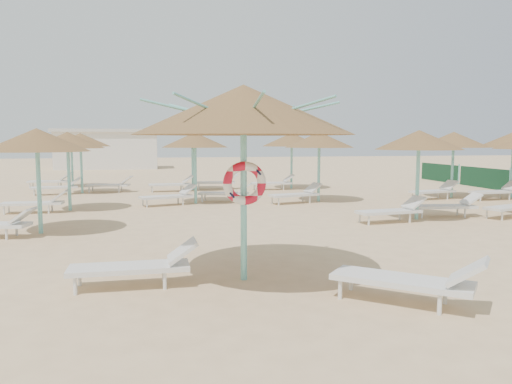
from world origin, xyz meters
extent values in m
plane|color=#D8B484|center=(0.00, 0.00, 0.00)|extent=(120.00, 120.00, 0.00)
cylinder|color=#74CAC2|center=(-0.46, 0.12, 1.38)|extent=(0.11, 0.11, 2.76)
cone|color=brown|center=(-0.46, 0.12, 2.88)|extent=(3.68, 3.68, 0.83)
cylinder|color=#74CAC2|center=(-0.46, 0.12, 2.61)|extent=(0.20, 0.20, 0.12)
cylinder|color=#74CAC2|center=(0.39, 0.12, 2.85)|extent=(1.66, 0.04, 0.41)
cylinder|color=#74CAC2|center=(0.14, 0.72, 2.85)|extent=(1.21, 1.21, 0.41)
cylinder|color=#74CAC2|center=(-0.46, 0.97, 2.85)|extent=(0.04, 1.66, 0.41)
cylinder|color=#74CAC2|center=(-1.06, 0.72, 2.85)|extent=(1.21, 1.21, 0.41)
cylinder|color=#74CAC2|center=(-1.31, 0.12, 2.85)|extent=(1.66, 0.04, 0.41)
cylinder|color=#74CAC2|center=(-1.06, -0.47, 2.85)|extent=(1.21, 1.21, 0.41)
cylinder|color=#74CAC2|center=(-0.46, -0.72, 2.85)|extent=(0.04, 1.66, 0.41)
cylinder|color=#74CAC2|center=(0.14, -0.47, 2.85)|extent=(1.21, 1.21, 0.41)
torus|color=red|center=(-0.46, 0.02, 1.67)|extent=(0.73, 0.15, 0.73)
cylinder|color=silver|center=(-3.16, -0.23, 0.14)|extent=(0.06, 0.06, 0.28)
cylinder|color=silver|center=(-3.17, 0.27, 0.14)|extent=(0.06, 0.06, 0.28)
cylinder|color=silver|center=(-1.80, -0.21, 0.14)|extent=(0.06, 0.06, 0.28)
cylinder|color=silver|center=(-1.81, 0.30, 0.14)|extent=(0.06, 0.06, 0.28)
cube|color=silver|center=(-2.36, 0.04, 0.32)|extent=(1.93, 0.66, 0.08)
cube|color=silver|center=(-1.50, 0.05, 0.57)|extent=(0.50, 0.61, 0.37)
cylinder|color=silver|center=(0.78, -1.20, 0.15)|extent=(0.06, 0.06, 0.29)
cylinder|color=silver|center=(1.12, -0.79, 0.15)|extent=(0.06, 0.06, 0.29)
cylinder|color=silver|center=(1.88, -2.11, 0.15)|extent=(0.06, 0.06, 0.29)
cylinder|color=silver|center=(2.21, -1.70, 0.15)|extent=(0.06, 0.06, 0.29)
cube|color=silver|center=(1.60, -1.54, 0.34)|extent=(1.96, 1.78, 0.08)
cube|color=silver|center=(2.29, -2.11, 0.59)|extent=(0.80, 0.81, 0.38)
cylinder|color=#74CAC2|center=(-4.87, 5.31, 1.15)|extent=(0.11, 0.11, 2.30)
cone|color=brown|center=(-4.87, 5.31, 2.39)|extent=(2.60, 2.60, 0.59)
cylinder|color=#74CAC2|center=(-4.87, 5.31, 2.15)|extent=(0.20, 0.20, 0.12)
cylinder|color=silver|center=(-5.48, 4.56, 0.14)|extent=(0.06, 0.06, 0.28)
cylinder|color=silver|center=(-5.38, 5.05, 0.14)|extent=(0.06, 0.06, 0.28)
cube|color=silver|center=(-5.13, 4.75, 0.56)|extent=(0.59, 0.68, 0.36)
cylinder|color=#74CAC2|center=(-4.85, 9.54, 1.15)|extent=(0.11, 0.11, 2.30)
cone|color=brown|center=(-4.85, 9.54, 2.38)|extent=(2.40, 2.40, 0.54)
cylinder|color=#74CAC2|center=(-4.85, 9.54, 2.15)|extent=(0.20, 0.20, 0.12)
cylinder|color=silver|center=(-6.75, 8.89, 0.14)|extent=(0.06, 0.06, 0.28)
cylinder|color=silver|center=(-6.75, 9.39, 0.14)|extent=(0.06, 0.06, 0.28)
cylinder|color=silver|center=(-5.40, 8.88, 0.14)|extent=(0.06, 0.06, 0.28)
cylinder|color=silver|center=(-5.40, 9.38, 0.14)|extent=(0.06, 0.06, 0.28)
cube|color=silver|center=(-5.95, 9.14, 0.32)|extent=(1.91, 0.64, 0.08)
cube|color=silver|center=(-5.10, 9.13, 0.56)|extent=(0.49, 0.60, 0.36)
cylinder|color=#74CAC2|center=(-5.26, 15.19, 1.15)|extent=(0.11, 0.11, 2.30)
cone|color=brown|center=(-5.26, 15.19, 2.39)|extent=(2.60, 2.60, 0.58)
cylinder|color=#74CAC2|center=(-5.26, 15.19, 2.15)|extent=(0.20, 0.20, 0.12)
cylinder|color=silver|center=(-7.10, 14.39, 0.14)|extent=(0.06, 0.06, 0.28)
cylinder|color=silver|center=(-7.20, 14.88, 0.14)|extent=(0.06, 0.06, 0.28)
cylinder|color=silver|center=(-5.78, 14.65, 0.14)|extent=(0.06, 0.06, 0.28)
cylinder|color=silver|center=(-5.87, 15.14, 0.14)|extent=(0.06, 0.06, 0.28)
cube|color=silver|center=(-6.36, 14.79, 0.32)|extent=(1.98, 0.97, 0.08)
cube|color=silver|center=(-5.53, 14.95, 0.56)|extent=(0.59, 0.68, 0.36)
cylinder|color=silver|center=(-5.00, 15.40, 0.14)|extent=(0.06, 0.06, 0.28)
cylinder|color=silver|center=(-4.90, 15.89, 0.14)|extent=(0.06, 0.06, 0.28)
cylinder|color=silver|center=(-3.67, 15.14, 0.14)|extent=(0.06, 0.06, 0.28)
cylinder|color=silver|center=(-3.58, 15.63, 0.14)|extent=(0.06, 0.06, 0.28)
cube|color=silver|center=(-4.16, 15.49, 0.32)|extent=(1.98, 0.97, 0.08)
cube|color=silver|center=(-3.33, 15.33, 0.56)|extent=(0.59, 0.68, 0.36)
cylinder|color=#74CAC2|center=(-0.52, 10.62, 1.15)|extent=(0.11, 0.11, 2.30)
cone|color=brown|center=(-0.52, 10.62, 2.38)|extent=(2.46, 2.46, 0.55)
cylinder|color=#74CAC2|center=(-0.52, 10.62, 2.15)|extent=(0.20, 0.20, 0.12)
cylinder|color=silver|center=(-2.30, 9.73, 0.14)|extent=(0.06, 0.06, 0.28)
cylinder|color=silver|center=(-2.46, 10.21, 0.14)|extent=(0.06, 0.06, 0.28)
cylinder|color=silver|center=(-1.02, 10.16, 0.14)|extent=(0.06, 0.06, 0.28)
cylinder|color=silver|center=(-1.18, 10.64, 0.14)|extent=(0.06, 0.06, 0.28)
cube|color=silver|center=(-1.62, 10.22, 0.32)|extent=(2.00, 1.19, 0.08)
cube|color=silver|center=(-0.82, 10.49, 0.56)|extent=(0.65, 0.72, 0.36)
cylinder|color=silver|center=(-0.26, 10.94, 0.14)|extent=(0.06, 0.06, 0.28)
cylinder|color=silver|center=(-0.10, 11.42, 0.14)|extent=(0.06, 0.06, 0.28)
cylinder|color=silver|center=(1.02, 10.51, 0.14)|extent=(0.06, 0.06, 0.28)
cylinder|color=silver|center=(1.18, 10.99, 0.14)|extent=(0.06, 0.06, 0.28)
cube|color=silver|center=(0.58, 10.92, 0.32)|extent=(2.00, 1.19, 0.08)
cube|color=silver|center=(1.38, 10.65, 0.56)|extent=(0.65, 0.72, 0.36)
cylinder|color=#74CAC2|center=(-0.30, 15.60, 1.15)|extent=(0.11, 0.11, 2.30)
cone|color=brown|center=(-0.30, 15.60, 2.39)|extent=(2.59, 2.59, 0.58)
cylinder|color=#74CAC2|center=(-0.30, 15.60, 2.15)|extent=(0.20, 0.20, 0.12)
cylinder|color=silver|center=(-2.18, 14.89, 0.14)|extent=(0.06, 0.06, 0.28)
cylinder|color=silver|center=(-2.21, 15.39, 0.14)|extent=(0.06, 0.06, 0.28)
cylinder|color=silver|center=(-0.83, 14.99, 0.14)|extent=(0.06, 0.06, 0.28)
cylinder|color=silver|center=(-0.87, 15.49, 0.14)|extent=(0.06, 0.06, 0.28)
cube|color=silver|center=(-1.40, 15.20, 0.32)|extent=(1.94, 0.76, 0.08)
cube|color=silver|center=(-0.55, 15.26, 0.56)|extent=(0.53, 0.63, 0.36)
cylinder|color=silver|center=(-0.01, 15.71, 0.14)|extent=(0.06, 0.06, 0.28)
cylinder|color=silver|center=(0.02, 16.21, 0.14)|extent=(0.06, 0.06, 0.28)
cylinder|color=silver|center=(1.33, 15.61, 0.14)|extent=(0.06, 0.06, 0.28)
cylinder|color=silver|center=(1.37, 16.11, 0.14)|extent=(0.06, 0.06, 0.28)
cube|color=silver|center=(0.80, 15.90, 0.32)|extent=(1.94, 0.76, 0.08)
cube|color=silver|center=(1.65, 15.84, 0.56)|extent=(0.53, 0.63, 0.36)
cylinder|color=#74CAC2|center=(5.74, 5.56, 1.15)|extent=(0.11, 0.11, 2.30)
cone|color=brown|center=(5.74, 5.56, 2.39)|extent=(2.58, 2.58, 0.58)
cylinder|color=#74CAC2|center=(5.74, 5.56, 2.15)|extent=(0.20, 0.20, 0.12)
cylinder|color=silver|center=(3.88, 4.81, 0.14)|extent=(0.06, 0.06, 0.28)
cylinder|color=silver|center=(3.82, 5.30, 0.14)|extent=(0.06, 0.06, 0.28)
cylinder|color=silver|center=(5.22, 4.98, 0.14)|extent=(0.06, 0.06, 0.28)
cylinder|color=silver|center=(5.15, 5.48, 0.14)|extent=(0.06, 0.06, 0.28)
cube|color=silver|center=(4.64, 5.16, 0.32)|extent=(1.96, 0.86, 0.08)
cube|color=silver|center=(5.48, 5.27, 0.56)|extent=(0.56, 0.66, 0.36)
cylinder|color=silver|center=(6.02, 5.71, 0.14)|extent=(0.06, 0.06, 0.28)
cylinder|color=silver|center=(6.08, 6.21, 0.14)|extent=(0.06, 0.06, 0.28)
cylinder|color=silver|center=(7.35, 5.54, 0.14)|extent=(0.06, 0.06, 0.28)
cylinder|color=silver|center=(7.42, 6.03, 0.14)|extent=(0.06, 0.06, 0.28)
cube|color=silver|center=(6.84, 5.86, 0.32)|extent=(1.96, 0.86, 0.08)
cube|color=silver|center=(7.68, 5.75, 0.56)|extent=(0.56, 0.66, 0.36)
cylinder|color=#74CAC2|center=(4.21, 10.32, 1.15)|extent=(0.11, 0.11, 2.30)
cone|color=brown|center=(4.21, 10.32, 2.39)|extent=(2.65, 2.65, 0.60)
cylinder|color=#74CAC2|center=(4.21, 10.32, 2.15)|extent=(0.20, 0.20, 0.12)
cylinder|color=silver|center=(2.41, 9.46, 0.14)|extent=(0.06, 0.06, 0.28)
cylinder|color=silver|center=(2.27, 9.94, 0.14)|extent=(0.06, 0.06, 0.28)
cylinder|color=silver|center=(3.71, 9.83, 0.14)|extent=(0.06, 0.06, 0.28)
cylinder|color=silver|center=(3.57, 10.31, 0.14)|extent=(0.06, 0.06, 0.28)
cube|color=silver|center=(3.11, 9.92, 0.32)|extent=(2.00, 1.12, 0.08)
cube|color=silver|center=(3.93, 10.16, 0.56)|extent=(0.63, 0.71, 0.36)
cylinder|color=#74CAC2|center=(4.51, 15.49, 1.15)|extent=(0.11, 0.11, 2.30)
cone|color=brown|center=(4.51, 15.49, 2.40)|extent=(2.88, 2.88, 0.65)
cylinder|color=#74CAC2|center=(4.51, 15.49, 2.15)|extent=(0.20, 0.20, 0.12)
cylinder|color=silver|center=(2.60, 14.89, 0.14)|extent=(0.06, 0.06, 0.28)
cylinder|color=silver|center=(2.63, 15.39, 0.14)|extent=(0.06, 0.06, 0.28)
cylinder|color=silver|center=(3.95, 14.81, 0.14)|extent=(0.06, 0.06, 0.28)
cylinder|color=silver|center=(3.98, 15.31, 0.14)|extent=(0.06, 0.06, 0.28)
cube|color=silver|center=(3.41, 15.09, 0.32)|extent=(1.93, 0.73, 0.08)
cube|color=silver|center=(4.26, 15.04, 0.56)|extent=(0.52, 0.63, 0.36)
cylinder|color=silver|center=(8.09, 4.81, 0.14)|extent=(0.06, 0.06, 0.28)
cylinder|color=silver|center=(7.92, 5.28, 0.14)|extent=(0.06, 0.06, 0.28)
cube|color=silver|center=(8.76, 5.32, 0.32)|extent=(2.00, 1.22, 0.08)
cylinder|color=#74CAC2|center=(10.02, 10.48, 1.15)|extent=(0.11, 0.11, 2.30)
cone|color=brown|center=(10.02, 10.48, 2.40)|extent=(2.83, 2.83, 0.64)
cylinder|color=#74CAC2|center=(10.02, 10.48, 2.15)|extent=(0.20, 0.20, 0.12)
cylinder|color=silver|center=(8.18, 9.67, 0.14)|extent=(0.06, 0.06, 0.28)
cylinder|color=silver|center=(8.08, 10.16, 0.14)|extent=(0.06, 0.06, 0.28)
cylinder|color=silver|center=(9.51, 9.94, 0.14)|extent=(0.06, 0.06, 0.28)
cylinder|color=silver|center=(9.41, 10.43, 0.14)|extent=(0.06, 0.06, 0.28)
cube|color=silver|center=(8.92, 10.08, 0.32)|extent=(1.99, 0.99, 0.08)
cube|color=silver|center=(9.75, 10.24, 0.56)|extent=(0.59, 0.68, 0.36)
cylinder|color=#74CAC2|center=(-6.19, 18.49, 1.15)|extent=(0.11, 0.11, 2.30)
cone|color=brown|center=(-6.19, 18.49, 2.38)|extent=(2.41, 2.41, 0.54)
cylinder|color=#74CAC2|center=(-6.19, 18.49, 2.15)|extent=(0.20, 0.20, 0.12)
cylinder|color=silver|center=(-8.11, 17.88, 0.14)|extent=(0.06, 0.06, 0.28)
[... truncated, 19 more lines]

